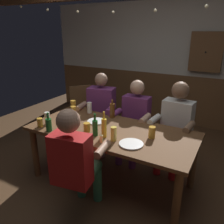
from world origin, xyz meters
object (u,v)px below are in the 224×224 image
(person_0, at_px, (100,109))
(pint_glass_7, at_px, (114,134))
(dining_table, at_px, (111,137))
(bottle_0, at_px, (112,110))
(pint_glass_1, at_px, (87,127))
(person_3, at_px, (75,160))
(pint_glass_3, at_px, (47,118))
(person_1, at_px, (134,117))
(plate_1, at_px, (97,121))
(bottle_1, at_px, (49,124))
(chair_empty_near_right, at_px, (82,108))
(pint_glass_6, at_px, (40,123))
(table_candle, at_px, (101,139))
(condiment_caddy, at_px, (67,118))
(person_2, at_px, (175,123))
(bottle_3, at_px, (95,127))
(plate_0, at_px, (131,144))
(pint_glass_0, at_px, (73,105))
(pint_glass_2, at_px, (73,110))
(wall_dart_cabinet, at_px, (206,52))
(pint_glass_4, at_px, (152,132))
(bottle_2, at_px, (104,128))
(pint_glass_5, at_px, (89,108))

(person_0, bearing_deg, pint_glass_7, 118.05)
(dining_table, bearing_deg, bottle_0, 117.10)
(pint_glass_1, bearing_deg, person_3, -67.18)
(dining_table, height_order, pint_glass_3, pint_glass_3)
(person_1, distance_m, plate_1, 0.63)
(bottle_0, distance_m, bottle_1, 0.88)
(dining_table, distance_m, pint_glass_1, 0.32)
(chair_empty_near_right, xyz_separation_m, pint_glass_6, (0.40, -1.40, 0.30))
(person_1, bearing_deg, pint_glass_1, 74.19)
(table_candle, xyz_separation_m, condiment_caddy, (-0.75, 0.33, -0.02))
(pint_glass_3, xyz_separation_m, pint_glass_6, (-0.01, -0.12, -0.02))
(person_1, distance_m, person_2, 0.60)
(pint_glass_6, bearing_deg, bottle_0, 49.49)
(condiment_caddy, xyz_separation_m, plate_1, (0.39, 0.13, -0.02))
(bottle_3, bearing_deg, bottle_0, 100.60)
(dining_table, distance_m, plate_0, 0.44)
(bottle_0, relative_size, pint_glass_7, 1.56)
(pint_glass_7, bearing_deg, person_2, 64.80)
(bottle_3, height_order, pint_glass_0, bottle_3)
(pint_glass_6, bearing_deg, person_1, 51.66)
(pint_glass_2, distance_m, pint_glass_3, 0.47)
(person_0, distance_m, wall_dart_cabinet, 2.21)
(condiment_caddy, height_order, wall_dart_cabinet, wall_dart_cabinet)
(plate_1, distance_m, pint_glass_6, 0.71)
(pint_glass_2, height_order, wall_dart_cabinet, wall_dart_cabinet)
(table_candle, bearing_deg, pint_glass_2, 145.37)
(pint_glass_2, xyz_separation_m, pint_glass_6, (-0.05, -0.59, 0.00))
(pint_glass_2, distance_m, pint_glass_7, 1.03)
(pint_glass_0, height_order, pint_glass_6, pint_glass_0)
(person_2, height_order, pint_glass_4, person_2)
(dining_table, height_order, pint_glass_6, pint_glass_6)
(person_3, height_order, bottle_2, person_3)
(dining_table, height_order, person_3, person_3)
(plate_0, xyz_separation_m, pint_glass_7, (-0.21, -0.01, 0.07))
(bottle_3, bearing_deg, pint_glass_4, 23.72)
(condiment_caddy, xyz_separation_m, plate_0, (1.05, -0.23, -0.02))
(bottle_0, relative_size, bottle_3, 0.95)
(person_0, bearing_deg, pint_glass_2, 59.08)
(pint_glass_2, bearing_deg, dining_table, -17.61)
(condiment_caddy, relative_size, pint_glass_7, 0.88)
(dining_table, xyz_separation_m, pint_glass_3, (-0.80, -0.23, 0.17))
(pint_glass_0, bearing_deg, person_2, 11.63)
(pint_glass_7, bearing_deg, bottle_2, 170.74)
(person_0, xyz_separation_m, pint_glass_5, (0.02, -0.33, 0.12))
(person_3, distance_m, pint_glass_2, 1.19)
(bottle_0, bearing_deg, pint_glass_4, -26.18)
(person_0, xyz_separation_m, pint_glass_6, (-0.22, -1.04, 0.10))
(plate_0, xyz_separation_m, pint_glass_6, (-1.18, -0.12, 0.05))
(bottle_2, height_order, pint_glass_4, bottle_2)
(table_candle, distance_m, pint_glass_1, 0.33)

